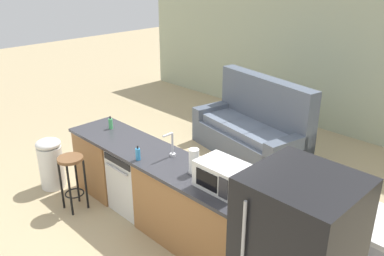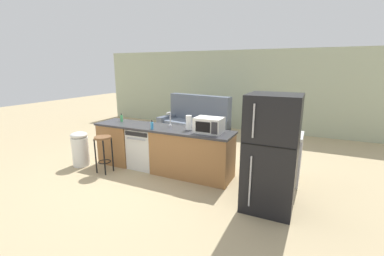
% 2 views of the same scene
% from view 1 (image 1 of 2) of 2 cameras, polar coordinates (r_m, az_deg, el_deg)
% --- Properties ---
extents(ground_plane, '(24.00, 24.00, 0.00)m').
position_cam_1_polar(ground_plane, '(5.34, -5.69, -12.03)').
color(ground_plane, tan).
extents(wall_back, '(10.00, 0.06, 2.60)m').
position_cam_1_polar(wall_back, '(7.79, 20.39, 8.39)').
color(wall_back, '#A8B293').
rests_on(wall_back, ground_plane).
extents(kitchen_counter, '(2.94, 0.66, 0.90)m').
position_cam_1_polar(kitchen_counter, '(4.95, -4.09, -9.18)').
color(kitchen_counter, '#9E6B3D').
rests_on(kitchen_counter, ground_plane).
extents(dishwasher, '(0.58, 0.61, 0.84)m').
position_cam_1_polar(dishwasher, '(5.28, -7.60, -7.13)').
color(dishwasher, silver).
rests_on(dishwasher, ground_plane).
extents(stove_range, '(0.76, 0.68, 0.90)m').
position_cam_1_polar(stove_range, '(4.29, 21.68, -16.09)').
color(stove_range, '#B7B7BC').
rests_on(stove_range, ground_plane).
extents(microwave, '(0.50, 0.37, 0.28)m').
position_cam_1_polar(microwave, '(4.06, 4.28, -6.65)').
color(microwave, white).
rests_on(microwave, kitchen_counter).
extents(sink_faucet, '(0.07, 0.18, 0.30)m').
position_cam_1_polar(sink_faucet, '(4.69, -2.89, -2.54)').
color(sink_faucet, silver).
rests_on(sink_faucet, kitchen_counter).
extents(paper_towel_roll, '(0.14, 0.14, 0.28)m').
position_cam_1_polar(paper_towel_roll, '(4.32, 0.27, -4.73)').
color(paper_towel_roll, '#4C4C51').
rests_on(paper_towel_roll, kitchen_counter).
extents(soap_bottle, '(0.06, 0.06, 0.18)m').
position_cam_1_polar(soap_bottle, '(4.67, -7.60, -3.64)').
color(soap_bottle, '#338CCC').
rests_on(soap_bottle, kitchen_counter).
extents(dish_soap_bottle, '(0.06, 0.06, 0.18)m').
position_cam_1_polar(dish_soap_bottle, '(5.59, -11.35, 0.62)').
color(dish_soap_bottle, '#4CB266').
rests_on(dish_soap_bottle, kitchen_counter).
extents(kettle, '(0.21, 0.17, 0.19)m').
position_cam_1_polar(kettle, '(3.94, 19.83, -9.99)').
color(kettle, '#B2B2B7').
rests_on(kettle, stove_range).
extents(bar_stool, '(0.32, 0.32, 0.74)m').
position_cam_1_polar(bar_stool, '(5.39, -16.51, -5.92)').
color(bar_stool, brown).
rests_on(bar_stool, ground_plane).
extents(trash_bin, '(0.35, 0.35, 0.74)m').
position_cam_1_polar(trash_bin, '(6.07, -19.20, -4.60)').
color(trash_bin, white).
rests_on(trash_bin, ground_plane).
extents(couch, '(2.13, 1.25, 1.27)m').
position_cam_1_polar(couch, '(6.82, 8.69, -0.37)').
color(couch, '#515B6B').
rests_on(couch, ground_plane).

